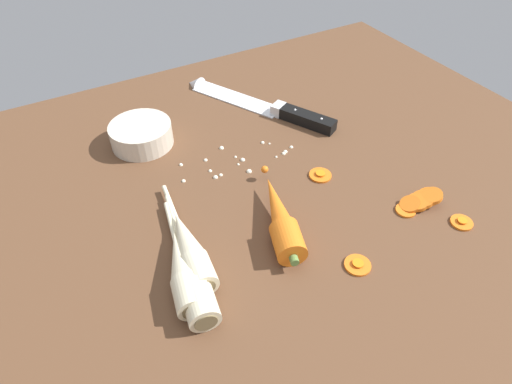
% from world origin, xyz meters
% --- Properties ---
extents(ground_plane, '(1.20, 0.90, 0.04)m').
position_xyz_m(ground_plane, '(0.00, 0.00, -0.02)').
color(ground_plane, brown).
extents(chefs_knife, '(0.19, 0.32, 0.04)m').
position_xyz_m(chefs_knife, '(0.13, 0.22, 0.01)').
color(chefs_knife, silver).
rests_on(chefs_knife, ground_plane).
extents(whole_carrot, '(0.09, 0.19, 0.04)m').
position_xyz_m(whole_carrot, '(0.00, -0.09, 0.02)').
color(whole_carrot, orange).
rests_on(whole_carrot, ground_plane).
extents(parsnip_front, '(0.06, 0.24, 0.04)m').
position_xyz_m(parsnip_front, '(-0.15, -0.11, 0.02)').
color(parsnip_front, beige).
rests_on(parsnip_front, ground_plane).
extents(parsnip_mid_left, '(0.05, 0.21, 0.04)m').
position_xyz_m(parsnip_mid_left, '(-0.14, -0.08, 0.02)').
color(parsnip_mid_left, beige).
rests_on(parsnip_mid_left, ground_plane).
extents(parsnip_mid_right, '(0.06, 0.20, 0.04)m').
position_xyz_m(parsnip_mid_right, '(-0.16, -0.11, 0.02)').
color(parsnip_mid_right, beige).
rests_on(parsnip_mid_right, ground_plane).
extents(carrot_slice_stack, '(0.08, 0.04, 0.03)m').
position_xyz_m(carrot_slice_stack, '(0.21, -0.16, 0.01)').
color(carrot_slice_stack, orange).
rests_on(carrot_slice_stack, ground_plane).
extents(carrot_slice_stray_near, '(0.04, 0.04, 0.01)m').
position_xyz_m(carrot_slice_stray_near, '(0.12, -0.02, 0.00)').
color(carrot_slice_stray_near, orange).
rests_on(carrot_slice_stray_near, ground_plane).
extents(carrot_slice_stray_mid, '(0.03, 0.03, 0.01)m').
position_xyz_m(carrot_slice_stray_mid, '(0.24, -0.22, 0.00)').
color(carrot_slice_stray_mid, orange).
rests_on(carrot_slice_stray_mid, ground_plane).
extents(carrot_slice_stray_far, '(0.04, 0.04, 0.01)m').
position_xyz_m(carrot_slice_stray_far, '(0.06, -0.20, 0.00)').
color(carrot_slice_stray_far, orange).
rests_on(carrot_slice_stray_far, ground_plane).
extents(prep_bowl, '(0.11, 0.11, 0.04)m').
position_xyz_m(prep_bowl, '(-0.11, 0.21, 0.02)').
color(prep_bowl, beige).
rests_on(prep_bowl, ground_plane).
extents(mince_crumbs, '(0.21, 0.09, 0.01)m').
position_xyz_m(mince_crumbs, '(0.02, 0.08, 0.00)').
color(mince_crumbs, silver).
rests_on(mince_crumbs, ground_plane).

